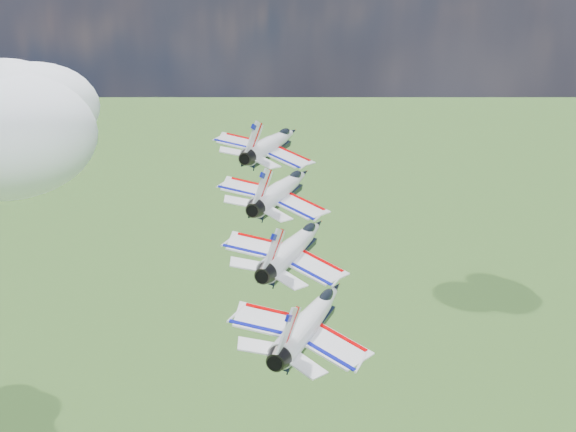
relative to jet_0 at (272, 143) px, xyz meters
The scene contains 4 objects.
jet_0 is the anchor object (origin of this frame).
jet_1 11.19m from the jet_0, 51.36° to the right, with size 11.35×16.80×5.02m, color white, non-canonical shape.
jet_2 22.39m from the jet_0, 51.36° to the right, with size 11.35×16.80×5.02m, color silver, non-canonical shape.
jet_3 33.58m from the jet_0, 51.36° to the right, with size 11.35×16.80×5.02m, color silver, non-canonical shape.
Camera 1 is at (23.06, -68.08, 174.84)m, focal length 50.00 mm.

